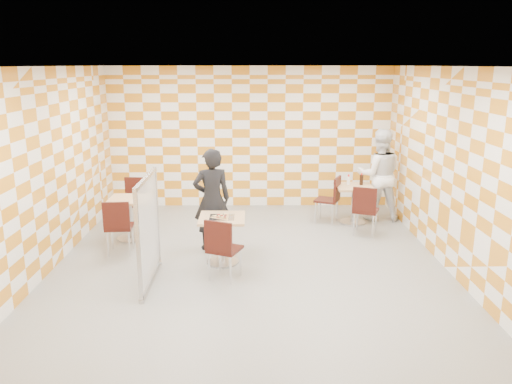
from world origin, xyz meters
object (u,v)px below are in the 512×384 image
empty_table (130,212)px  chair_main_front (222,245)px  partition (148,230)px  chair_second_front (365,207)px  chair_second_side (332,196)px  soda_bottle (361,180)px  sport_bottle (348,180)px  second_table (354,198)px  chair_empty_near (118,223)px  chair_empty_far (135,198)px  man_white (379,175)px  man_dark (212,199)px  main_table (222,232)px

empty_table → chair_main_front: 2.49m
chair_main_front → partition: bearing=-177.9°
chair_second_front → chair_second_side: size_ratio=1.00×
partition → soda_bottle: size_ratio=6.74×
empty_table → sport_bottle: 4.17m
second_table → partition: bearing=-141.6°
chair_empty_near → partition: size_ratio=0.60×
second_table → chair_empty_far: size_ratio=0.81×
chair_main_front → man_white: man_white is taller
man_dark → sport_bottle: size_ratio=8.56×
chair_main_front → man_dark: bearing=100.0°
chair_second_side → sport_bottle: sport_bottle is taller
empty_table → chair_main_front: size_ratio=0.81×
chair_empty_far → partition: size_ratio=0.60×
chair_second_side → partition: bearing=-137.6°
partition → main_table: bearing=35.8°
empty_table → soda_bottle: soda_bottle is taller
main_table → partition: 1.25m
chair_empty_far → second_table: bearing=1.3°
empty_table → chair_second_side: 3.81m
second_table → sport_bottle: (-0.10, 0.11, 0.33)m
second_table → soda_bottle: soda_bottle is taller
chair_main_front → chair_second_front: size_ratio=1.00×
empty_table → chair_main_front: bearing=-46.2°
chair_empty_far → sport_bottle: size_ratio=4.62×
main_table → second_table: 3.16m
soda_bottle → man_white: bearing=23.5°
man_white → main_table: bearing=39.2°
sport_bottle → soda_bottle: bearing=-7.3°
empty_table → chair_empty_far: chair_empty_far is taller
empty_table → partition: partition is taller
chair_empty_near → chair_second_front: bearing=12.1°
main_table → man_dark: man_dark is taller
man_dark → sport_bottle: man_dark is taller
second_table → partition: partition is taller
chair_main_front → sport_bottle: 3.64m
chair_empty_far → man_dark: bearing=-38.7°
man_dark → soda_bottle: bearing=-166.3°
chair_second_front → chair_empty_near: same height
chair_empty_near → partition: (0.71, -1.06, 0.25)m
man_dark → man_white: size_ratio=0.94×
sport_bottle → partition: bearing=-139.7°
second_table → soda_bottle: size_ratio=3.26×
main_table → partition: (-0.99, -0.71, 0.28)m
main_table → chair_empty_far: size_ratio=0.81×
chair_empty_near → man_dark: bearing=11.3°
chair_main_front → chair_second_front: 3.13m
main_table → chair_empty_far: (-1.78, 1.92, 0.04)m
partition → man_dark: (0.78, 1.36, 0.07)m
second_table → man_white: size_ratio=0.41×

